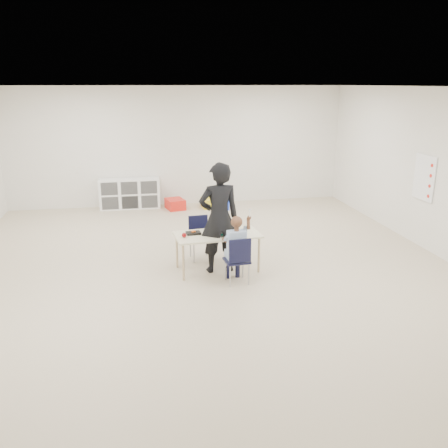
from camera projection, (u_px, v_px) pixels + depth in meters
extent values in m
plane|color=#BFAD93|center=(207.00, 272.00, 7.45)|extent=(9.00, 9.00, 0.00)
plane|color=white|center=(205.00, 87.00, 6.65)|extent=(9.00, 9.00, 0.00)
cube|color=white|center=(178.00, 146.00, 11.29)|extent=(8.00, 0.02, 2.80)
cube|color=white|center=(317.00, 338.00, 2.81)|extent=(8.00, 0.02, 2.80)
cube|color=white|center=(448.00, 175.00, 7.75)|extent=(0.02, 9.00, 2.80)
cube|color=#F2EAC2|center=(217.00, 235.00, 7.37)|extent=(1.37, 0.77, 0.03)
cube|color=black|center=(222.00, 231.00, 7.45)|extent=(0.23, 0.18, 0.03)
cube|color=black|center=(193.00, 233.00, 7.35)|extent=(0.23, 0.18, 0.03)
cube|color=white|center=(221.00, 232.00, 7.26)|extent=(0.08, 0.08, 0.10)
ellipsoid|color=tan|center=(236.00, 233.00, 7.31)|extent=(0.09, 0.09, 0.07)
sphere|color=maroon|center=(210.00, 231.00, 7.40)|extent=(0.07, 0.07, 0.07)
sphere|color=maroon|center=(184.00, 235.00, 7.17)|extent=(0.07, 0.07, 0.07)
cube|color=white|center=(130.00, 193.00, 11.17)|extent=(1.40, 0.40, 0.70)
cube|color=white|center=(424.00, 178.00, 8.35)|extent=(0.02, 0.60, 0.80)
imported|color=black|center=(219.00, 218.00, 7.26)|extent=(0.67, 0.48, 1.73)
cube|color=red|center=(175.00, 204.00, 11.14)|extent=(0.48, 0.56, 0.24)
cube|color=yellow|center=(209.00, 203.00, 11.28)|extent=(0.36, 0.45, 0.21)
cube|color=blue|center=(220.00, 204.00, 11.18)|extent=(0.38, 0.47, 0.22)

